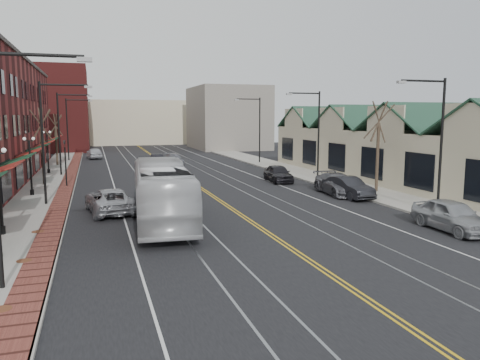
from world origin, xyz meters
TOP-DOWN VIEW (x-y plane):
  - ground at (0.00, 0.00)m, footprint 160.00×160.00m
  - sidewalk_left at (-12.00, 20.00)m, footprint 4.00×120.00m
  - sidewalk_right at (12.00, 20.00)m, footprint 4.00×120.00m
  - building_right at (18.00, 20.00)m, footprint 8.00×36.00m
  - backdrop_left at (-16.00, 70.00)m, footprint 14.00×18.00m
  - backdrop_mid at (0.00, 85.00)m, footprint 22.00×14.00m
  - backdrop_right at (15.00, 65.00)m, footprint 12.00×16.00m
  - streetlight_l_0 at (-11.05, 0.00)m, footprint 3.33×0.25m
  - streetlight_l_1 at (-11.05, 16.00)m, footprint 3.33×0.25m
  - streetlight_l_2 at (-11.05, 32.00)m, footprint 3.33×0.25m
  - streetlight_l_3 at (-11.05, 48.00)m, footprint 3.33×0.25m
  - streetlight_r_0 at (11.05, 6.00)m, footprint 3.33×0.25m
  - streetlight_r_1 at (11.05, 22.00)m, footprint 3.33×0.25m
  - streetlight_r_2 at (11.05, 38.00)m, footprint 3.33×0.25m
  - lamppost_l_1 at (-12.80, 8.00)m, footprint 0.84×0.28m
  - lamppost_l_2 at (-12.80, 20.00)m, footprint 0.84×0.28m
  - lamppost_l_3 at (-12.80, 34.00)m, footprint 0.84×0.28m
  - tree_left_near at (-12.50, 26.00)m, footprint 1.78×1.37m
  - tree_left_far at (-12.50, 42.00)m, footprint 1.66×1.28m
  - tree_right_mid at (12.50, 14.00)m, footprint 1.90×1.46m
  - manhole_near at (-11.20, -2.00)m, footprint 0.60×0.60m
  - manhole_mid at (-11.20, 3.00)m, footprint 0.60×0.60m
  - manhole_far at (-11.20, 8.00)m, footprint 0.60×0.60m
  - traffic_signal at (-10.60, 24.00)m, footprint 0.18×0.15m
  - transit_bus at (-4.76, 9.04)m, footprint 3.80×12.35m
  - parked_suv at (-7.50, 12.38)m, footprint 3.23×5.78m
  - parked_car_a at (9.30, 2.35)m, footprint 2.12×4.92m
  - parked_car_b at (9.30, 12.77)m, footprint 2.02×4.76m
  - parked_car_c at (9.30, 14.32)m, footprint 2.61×5.57m
  - parked_car_d at (7.50, 21.89)m, footprint 2.20×4.69m
  - distant_car_left at (-1.00, 40.45)m, footprint 1.57×4.02m
  - distant_car_right at (1.05, 40.08)m, footprint 2.05×4.52m
  - distant_car_far at (-8.29, 50.69)m, footprint 2.37×4.76m

SIDE VIEW (x-z plane):
  - ground at x=0.00m, z-range 0.00..0.00m
  - sidewalk_left at x=-12.00m, z-range 0.00..0.15m
  - sidewalk_right at x=12.00m, z-range 0.00..0.15m
  - manhole_near at x=-11.20m, z-range 0.15..0.17m
  - manhole_mid at x=-11.20m, z-range 0.15..0.17m
  - manhole_far at x=-11.20m, z-range 0.15..0.17m
  - distant_car_right at x=1.05m, z-range 0.00..1.28m
  - distant_car_left at x=-1.00m, z-range 0.00..1.30m
  - parked_suv at x=-7.50m, z-range 0.00..1.53m
  - parked_car_b at x=9.30m, z-range 0.00..1.53m
  - parked_car_d at x=7.50m, z-range 0.00..1.55m
  - distant_car_far at x=-8.29m, z-range 0.00..1.56m
  - parked_car_c at x=9.30m, z-range 0.00..1.57m
  - parked_car_a at x=9.30m, z-range 0.00..1.65m
  - transit_bus at x=-4.76m, z-range 0.00..3.39m
  - lamppost_l_1 at x=-12.80m, z-range 0.07..4.34m
  - lamppost_l_2 at x=-12.80m, z-range 0.07..4.34m
  - lamppost_l_3 at x=-12.80m, z-range 0.07..4.34m
  - building_right at x=18.00m, z-range 0.00..4.60m
  - traffic_signal at x=-10.60m, z-range 0.45..4.25m
  - tree_left_far at x=-12.50m, z-range 0.26..6.29m
  - tree_left_near at x=-12.50m, z-range 0.27..6.75m
  - tree_right_mid at x=12.50m, z-range 0.28..7.22m
  - backdrop_mid at x=0.00m, z-range 0.00..9.00m
  - streetlight_l_0 at x=-11.05m, z-range 1.03..9.03m
  - streetlight_l_1 at x=-11.05m, z-range 1.03..9.03m
  - streetlight_l_2 at x=-11.05m, z-range 1.03..9.03m
  - streetlight_l_3 at x=-11.05m, z-range 1.03..9.03m
  - streetlight_r_0 at x=11.05m, z-range 1.03..9.03m
  - streetlight_r_1 at x=11.05m, z-range 1.03..9.03m
  - streetlight_r_2 at x=11.05m, z-range 1.03..9.03m
  - backdrop_right at x=15.00m, z-range 0.00..11.00m
  - backdrop_left at x=-16.00m, z-range 0.00..14.00m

